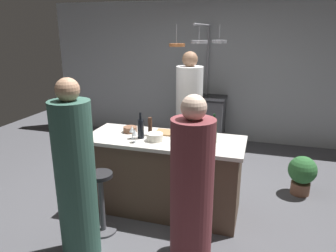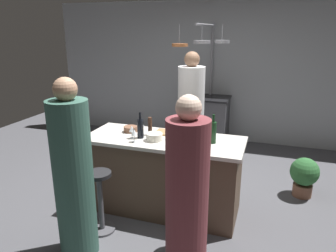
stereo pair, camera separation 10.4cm
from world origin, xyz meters
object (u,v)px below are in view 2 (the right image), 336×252
(guest_right, at_px, (187,202))
(wine_bottle_white, at_px, (202,135))
(guest_left, at_px, (74,177))
(mixing_bowl_wooden, at_px, (130,129))
(chef, at_px, (191,119))
(cutting_board, at_px, (169,133))
(stove_range, at_px, (207,120))
(wine_bottle_green, at_px, (186,132))
(wine_bottle_dark, at_px, (140,128))
(wine_glass_near_left_guest, at_px, (142,125))
(wine_glass_by_chef, at_px, (134,133))
(wine_bottle_amber, at_px, (187,129))
(pepper_mill, at_px, (150,126))
(bar_stool_left, at_px, (100,199))
(wine_bottle_red, at_px, (213,132))
(wine_glass_near_right_guest, at_px, (132,129))
(potted_plant, at_px, (304,175))
(mixing_bowl_ceramic, at_px, (154,137))
(bar_stool_right, at_px, (193,216))

(guest_right, xyz_separation_m, wine_bottle_white, (-0.09, 0.89, 0.27))
(guest_left, height_order, mixing_bowl_wooden, guest_left)
(chef, distance_m, guest_left, 2.15)
(guest_right, xyz_separation_m, cutting_board, (-0.54, 1.19, 0.15))
(stove_range, height_order, wine_bottle_green, wine_bottle_green)
(guest_left, height_order, wine_bottle_dark, guest_left)
(wine_glass_near_left_guest, height_order, wine_glass_by_chef, same)
(stove_range, xyz_separation_m, wine_bottle_amber, (0.25, -2.37, 0.57))
(wine_bottle_amber, xyz_separation_m, mixing_bowl_wooden, (-0.70, 0.02, -0.08))
(wine_glass_by_chef, bearing_deg, cutting_board, 56.37)
(pepper_mill, height_order, mixing_bowl_wooden, pepper_mill)
(bar_stool_left, relative_size, mixing_bowl_wooden, 4.19)
(cutting_board, bearing_deg, guest_left, -114.54)
(wine_glass_near_left_guest, bearing_deg, pepper_mill, -1.32)
(pepper_mill, bearing_deg, guest_left, -107.77)
(cutting_board, relative_size, wine_bottle_red, 1.00)
(stove_range, height_order, wine_bottle_dark, wine_bottle_dark)
(pepper_mill, bearing_deg, wine_glass_near_right_guest, -128.53)
(guest_left, distance_m, mixing_bowl_wooden, 1.09)
(mixing_bowl_wooden, bearing_deg, potted_plant, 20.41)
(wine_bottle_amber, xyz_separation_m, wine_bottle_red, (0.31, -0.06, 0.01))
(wine_glass_near_right_guest, distance_m, wine_glass_by_chef, 0.13)
(wine_bottle_red, xyz_separation_m, mixing_bowl_wooden, (-1.01, 0.08, -0.09))
(wine_bottle_dark, bearing_deg, wine_bottle_red, 6.48)
(potted_plant, relative_size, wine_bottle_red, 1.63)
(bar_stool_left, height_order, wine_bottle_green, wine_bottle_green)
(wine_bottle_amber, bearing_deg, bar_stool_left, -136.67)
(wine_bottle_amber, distance_m, mixing_bowl_ceramic, 0.38)
(guest_right, bearing_deg, mixing_bowl_ceramic, 124.36)
(wine_bottle_green, bearing_deg, wine_bottle_red, 20.15)
(guest_right, height_order, wine_bottle_dark, guest_right)
(bar_stool_left, height_order, mixing_bowl_wooden, mixing_bowl_wooden)
(bar_stool_left, bearing_deg, mixing_bowl_ceramic, 51.12)
(pepper_mill, relative_size, wine_glass_near_right_guest, 1.44)
(stove_range, distance_m, wine_bottle_red, 2.56)
(wine_bottle_dark, height_order, wine_glass_near_left_guest, wine_bottle_dark)
(wine_glass_by_chef, bearing_deg, mixing_bowl_wooden, 121.51)
(potted_plant, xyz_separation_m, pepper_mill, (-1.79, -0.80, 0.71))
(wine_bottle_amber, relative_size, mixing_bowl_wooden, 1.86)
(guest_right, distance_m, mixing_bowl_ceramic, 1.12)
(guest_right, bearing_deg, wine_glass_by_chef, 135.61)
(guest_right, xyz_separation_m, wine_glass_near_right_guest, (-0.88, 0.90, 0.25))
(guest_left, bearing_deg, wine_bottle_red, 42.88)
(pepper_mill, height_order, wine_bottle_dark, wine_bottle_dark)
(bar_stool_right, xyz_separation_m, mixing_bowl_ceramic, (-0.59, 0.52, 0.57))
(potted_plant, height_order, mixing_bowl_ceramic, mixing_bowl_ceramic)
(wine_bottle_white, relative_size, wine_glass_near_right_guest, 2.16)
(bar_stool_right, distance_m, guest_left, 1.17)
(guest_right, distance_m, wine_bottle_amber, 1.16)
(potted_plant, bearing_deg, wine_bottle_dark, -153.29)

